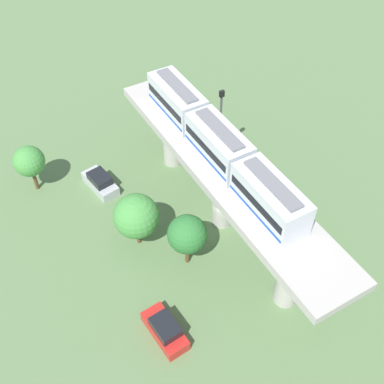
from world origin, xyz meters
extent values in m
plane|color=#5B7A4C|center=(0.00, 0.00, 0.00)|extent=(120.00, 120.00, 0.00)
cylinder|color=#B7B2AA|center=(0.00, -9.38, 3.03)|extent=(1.90, 1.90, 6.06)
cylinder|color=#B7B2AA|center=(0.00, 0.00, 3.03)|extent=(1.90, 1.90, 6.06)
cylinder|color=#B7B2AA|center=(0.00, 9.38, 3.03)|extent=(1.90, 1.90, 6.06)
cube|color=#B7B2AA|center=(0.00, 0.00, 6.46)|extent=(5.20, 28.85, 0.80)
cube|color=silver|center=(0.00, -8.12, 8.36)|extent=(2.60, 6.60, 3.00)
cube|color=black|center=(0.00, -8.12, 8.61)|extent=(2.64, 6.07, 0.70)
cube|color=#1947B2|center=(0.00, -8.12, 7.61)|extent=(2.64, 6.34, 0.24)
cube|color=slate|center=(0.00, -8.12, 9.98)|extent=(1.10, 5.61, 0.24)
cube|color=silver|center=(0.00, -1.17, 8.36)|extent=(2.60, 6.60, 3.00)
cube|color=black|center=(0.00, -1.17, 8.61)|extent=(2.64, 6.07, 0.70)
cube|color=#1947B2|center=(0.00, -1.17, 7.61)|extent=(2.64, 6.34, 0.24)
cube|color=slate|center=(0.00, -1.17, 9.98)|extent=(1.10, 5.61, 0.24)
cube|color=silver|center=(0.00, 5.78, 8.36)|extent=(2.60, 6.60, 3.00)
cube|color=black|center=(0.00, 5.78, 8.61)|extent=(2.64, 6.07, 0.70)
cube|color=#1947B2|center=(0.00, 5.78, 7.61)|extent=(2.64, 6.34, 0.24)
cube|color=slate|center=(0.00, 5.78, 9.98)|extent=(1.10, 5.61, 0.24)
cube|color=red|center=(9.78, 7.33, 0.50)|extent=(2.12, 4.33, 1.00)
cube|color=black|center=(9.78, 7.48, 1.38)|extent=(1.81, 2.42, 0.76)
cube|color=#B2B5BA|center=(7.97, -9.61, 0.50)|extent=(2.44, 4.43, 1.00)
cube|color=black|center=(7.97, -9.46, 1.38)|extent=(1.98, 2.53, 0.76)
cylinder|color=brown|center=(13.38, -12.63, 1.39)|extent=(0.36, 0.36, 2.79)
sphere|color=#479342|center=(13.38, -12.63, 3.60)|extent=(2.94, 2.94, 2.94)
cylinder|color=brown|center=(4.97, 2.32, 1.39)|extent=(0.36, 0.36, 2.79)
sphere|color=#2D7233|center=(4.97, 2.32, 3.68)|extent=(3.26, 3.26, 3.26)
cylinder|color=brown|center=(7.62, -1.64, 1.20)|extent=(0.36, 0.36, 2.39)
sphere|color=#479342|center=(7.62, -1.64, 3.46)|extent=(3.90, 3.90, 3.90)
cylinder|color=#4C4C51|center=(-3.40, -6.09, 4.43)|extent=(0.20, 0.20, 8.86)
cube|color=black|center=(-3.40, -6.09, 9.16)|extent=(0.44, 0.28, 0.60)
camera|label=1|loc=(16.68, 23.31, 33.82)|focal=44.84mm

